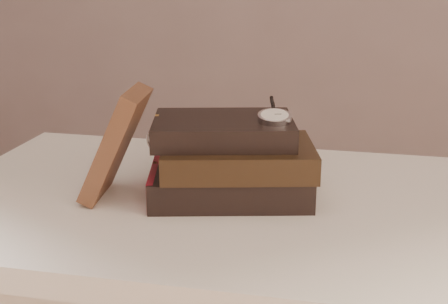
# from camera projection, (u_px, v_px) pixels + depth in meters

# --- Properties ---
(table) EXTENTS (1.00, 0.60, 0.75)m
(table) POSITION_uv_depth(u_px,v_px,m) (232.00, 247.00, 1.03)
(table) COLOR white
(table) RESTS_ON ground
(book_stack) EXTENTS (0.30, 0.23, 0.13)m
(book_stack) POSITION_uv_depth(u_px,v_px,m) (231.00, 161.00, 1.00)
(book_stack) COLOR black
(book_stack) RESTS_ON table
(journal) EXTENTS (0.12, 0.13, 0.18)m
(journal) POSITION_uv_depth(u_px,v_px,m) (116.00, 144.00, 0.98)
(journal) COLOR #45271A
(journal) RESTS_ON table
(pocket_watch) EXTENTS (0.07, 0.16, 0.02)m
(pocket_watch) POSITION_uv_depth(u_px,v_px,m) (274.00, 116.00, 0.96)
(pocket_watch) COLOR silver
(pocket_watch) RESTS_ON book_stack
(eyeglasses) EXTENTS (0.13, 0.15, 0.05)m
(eyeglasses) POSITION_uv_depth(u_px,v_px,m) (177.00, 138.00, 1.07)
(eyeglasses) COLOR silver
(eyeglasses) RESTS_ON book_stack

